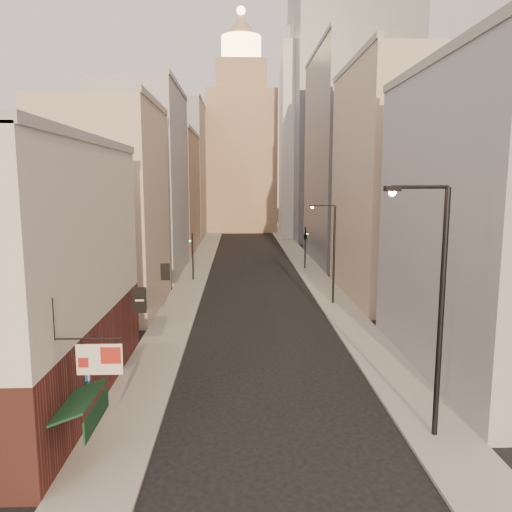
{
  "coord_description": "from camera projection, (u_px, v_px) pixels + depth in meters",
  "views": [
    {
      "loc": [
        -1.63,
        -13.75,
        10.28
      ],
      "look_at": [
        -0.6,
        16.25,
        5.76
      ],
      "focal_mm": 35.0,
      "sensor_mm": 36.0,
      "label": 1
    }
  ],
  "objects": [
    {
      "name": "left_bldg_beige",
      "position": [
        107.0,
        210.0,
        39.28
      ],
      "size": [
        8.0,
        12.0,
        16.0
      ],
      "primitive_type": "cube",
      "color": "#BFA991",
      "rests_on": "ground"
    },
    {
      "name": "left_bldg_tan",
      "position": [
        168.0,
        193.0,
        72.8
      ],
      "size": [
        8.0,
        18.0,
        17.0
      ],
      "primitive_type": "cube",
      "color": "#8E715B",
      "rests_on": "ground"
    },
    {
      "name": "right_bldg_wingrid",
      "position": [
        346.0,
        159.0,
        63.07
      ],
      "size": [
        8.0,
        20.0,
        26.0
      ],
      "primitive_type": "cube",
      "color": "gray",
      "rests_on": "ground"
    },
    {
      "name": "sidewalk_left",
      "position": [
        204.0,
        255.0,
        69.3
      ],
      "size": [
        3.0,
        140.0,
        0.15
      ],
      "primitive_type": "cube",
      "color": "gray",
      "rests_on": "ground"
    },
    {
      "name": "right_bldg_grey",
      "position": [
        498.0,
        225.0,
        26.25
      ],
      "size": [
        8.0,
        16.0,
        16.0
      ],
      "primitive_type": "cube",
      "color": "#98999E",
      "rests_on": "ground"
    },
    {
      "name": "highrise",
      "position": [
        348.0,
        94.0,
        89.06
      ],
      "size": [
        21.0,
        23.0,
        51.2
      ],
      "color": "gray",
      "rests_on": "ground"
    },
    {
      "name": "white_tower",
      "position": [
        303.0,
        134.0,
        89.84
      ],
      "size": [
        8.0,
        8.0,
        41.5
      ],
      "color": "silver",
      "rests_on": "ground"
    },
    {
      "name": "streetlamp_near",
      "position": [
        436.0,
        298.0,
        19.28
      ],
      "size": [
        2.65,
        0.6,
        10.13
      ],
      "rotation": [
        0.0,
        0.0,
        0.15
      ],
      "color": "black",
      "rests_on": "ground"
    },
    {
      "name": "traffic_light_right",
      "position": [
        305.0,
        237.0,
        58.07
      ],
      "size": [
        0.76,
        0.76,
        5.0
      ],
      "rotation": [
        0.0,
        0.0,
        3.48
      ],
      "color": "black",
      "rests_on": "ground"
    },
    {
      "name": "streetlamp_mid",
      "position": [
        331.0,
        248.0,
        41.25
      ],
      "size": [
        2.17,
        0.63,
        8.37
      ],
      "rotation": [
        0.0,
        0.0,
        -0.21
      ],
      "color": "black",
      "rests_on": "ground"
    },
    {
      "name": "right_bldg_beige",
      "position": [
        394.0,
        184.0,
        43.75
      ],
      "size": [
        8.0,
        16.0,
        20.0
      ],
      "primitive_type": "cube",
      "color": "#BFA991",
      "rests_on": "ground"
    },
    {
      "name": "near_building_left",
      "position": [
        35.0,
        275.0,
        22.8
      ],
      "size": [
        8.3,
        23.04,
        12.3
      ],
      "color": "brown",
      "rests_on": "ground"
    },
    {
      "name": "traffic_light_left",
      "position": [
        192.0,
        248.0,
        51.28
      ],
      "size": [
        0.54,
        0.43,
        5.0
      ],
      "rotation": [
        0.0,
        0.0,
        3.28
      ],
      "color": "black",
      "rests_on": "ground"
    },
    {
      "name": "left_bldg_grey",
      "position": [
        144.0,
        184.0,
        54.79
      ],
      "size": [
        8.0,
        16.0,
        20.0
      ],
      "primitive_type": "cube",
      "color": "#98999E",
      "rests_on": "ground"
    },
    {
      "name": "sidewalk_right",
      "position": [
        297.0,
        255.0,
        69.74
      ],
      "size": [
        3.0,
        140.0,
        0.15
      ],
      "primitive_type": "cube",
      "color": "gray",
      "rests_on": "ground"
    },
    {
      "name": "left_bldg_wingrid",
      "position": [
        183.0,
        172.0,
        92.05
      ],
      "size": [
        8.0,
        20.0,
        24.0
      ],
      "primitive_type": "cube",
      "color": "gray",
      "rests_on": "ground"
    },
    {
      "name": "clock_tower",
      "position": [
        242.0,
        145.0,
        103.44
      ],
      "size": [
        14.0,
        14.0,
        44.9
      ],
      "color": "#8E715B",
      "rests_on": "ground"
    }
  ]
}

